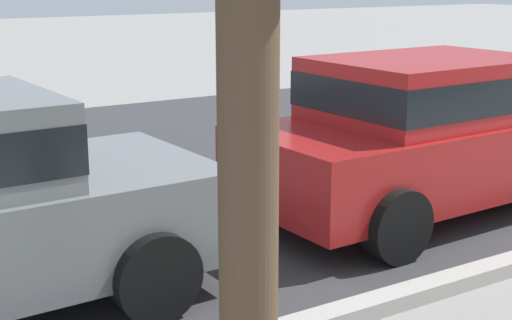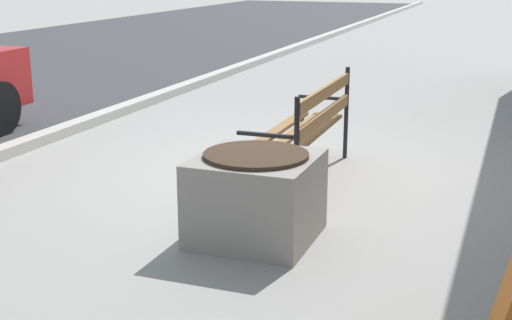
{
  "view_description": "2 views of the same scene",
  "coord_description": "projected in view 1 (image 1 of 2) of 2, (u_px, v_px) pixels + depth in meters",
  "views": [
    {
      "loc": [
        -6.49,
        -0.81,
        2.35
      ],
      "look_at": [
        -3.18,
        4.44,
        0.8
      ],
      "focal_mm": 52.73,
      "sensor_mm": 36.0,
      "label": 1
    },
    {
      "loc": [
        -6.32,
        -2.1,
        1.97
      ],
      "look_at": [
        -1.69,
        -0.36,
        0.6
      ],
      "focal_mm": 50.14,
      "sensor_mm": 36.0,
      "label": 2
    }
  ],
  "objects": [
    {
      "name": "parked_car_red",
      "position": [
        432.0,
        129.0,
        7.46
      ],
      "size": [
        4.15,
        2.03,
        1.56
      ],
      "color": "#B21E1E",
      "rests_on": "ground"
    },
    {
      "name": "street_surface",
      "position": [
        330.0,
        141.0,
        10.75
      ],
      "size": [
        60.0,
        9.0,
        0.01
      ],
      "primitive_type": "cube",
      "color": "#38383A",
      "rests_on": "ground"
    }
  ]
}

